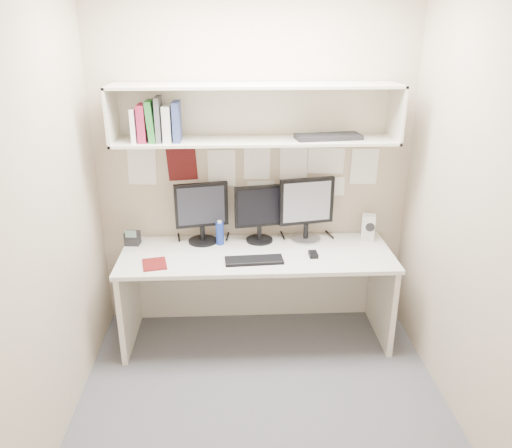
{
  "coord_description": "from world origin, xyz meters",
  "views": [
    {
      "loc": [
        -0.17,
        -2.7,
        2.27
      ],
      "look_at": [
        -0.02,
        0.35,
        1.07
      ],
      "focal_mm": 35.0,
      "sensor_mm": 36.0,
      "label": 1
    }
  ],
  "objects_px": {
    "monitor_left": "(202,210)",
    "speaker": "(368,227)",
    "monitor_right": "(307,207)",
    "maroon_notebook": "(154,264)",
    "keyboard": "(254,260)",
    "monitor_center": "(259,211)",
    "desk_phone": "(132,238)",
    "desk": "(257,295)"
  },
  "relations": [
    {
      "from": "monitor_center",
      "to": "maroon_notebook",
      "type": "height_order",
      "value": "monitor_center"
    },
    {
      "from": "monitor_left",
      "to": "desk_phone",
      "type": "xyz_separation_m",
      "value": [
        -0.53,
        -0.03,
        -0.2
      ]
    },
    {
      "from": "monitor_left",
      "to": "speaker",
      "type": "relative_size",
      "value": 2.36
    },
    {
      "from": "desk",
      "to": "desk_phone",
      "type": "xyz_separation_m",
      "value": [
        -0.94,
        0.19,
        0.42
      ]
    },
    {
      "from": "monitor_left",
      "to": "monitor_center",
      "type": "relative_size",
      "value": 1.06
    },
    {
      "from": "speaker",
      "to": "desk_phone",
      "type": "bearing_deg",
      "value": -165.91
    },
    {
      "from": "monitor_center",
      "to": "desk_phone",
      "type": "relative_size",
      "value": 3.36
    },
    {
      "from": "monitor_center",
      "to": "monitor_right",
      "type": "height_order",
      "value": "monitor_right"
    },
    {
      "from": "desk",
      "to": "monitor_left",
      "type": "relative_size",
      "value": 4.25
    },
    {
      "from": "desk_phone",
      "to": "monitor_right",
      "type": "bearing_deg",
      "value": 6.2
    },
    {
      "from": "maroon_notebook",
      "to": "desk_phone",
      "type": "relative_size",
      "value": 1.5
    },
    {
      "from": "monitor_right",
      "to": "maroon_notebook",
      "type": "xyz_separation_m",
      "value": [
        -1.12,
        -0.4,
        -0.26
      ]
    },
    {
      "from": "keyboard",
      "to": "speaker",
      "type": "height_order",
      "value": "speaker"
    },
    {
      "from": "speaker",
      "to": "monitor_right",
      "type": "bearing_deg",
      "value": -167.97
    },
    {
      "from": "monitor_right",
      "to": "speaker",
      "type": "bearing_deg",
      "value": -12.91
    },
    {
      "from": "keyboard",
      "to": "maroon_notebook",
      "type": "relative_size",
      "value": 2.08
    },
    {
      "from": "desk",
      "to": "maroon_notebook",
      "type": "bearing_deg",
      "value": -166.15
    },
    {
      "from": "desk",
      "to": "monitor_center",
      "type": "distance_m",
      "value": 0.65
    },
    {
      "from": "speaker",
      "to": "desk_phone",
      "type": "relative_size",
      "value": 1.51
    },
    {
      "from": "keyboard",
      "to": "desk_phone",
      "type": "height_order",
      "value": "desk_phone"
    },
    {
      "from": "monitor_center",
      "to": "speaker",
      "type": "distance_m",
      "value": 0.86
    },
    {
      "from": "monitor_right",
      "to": "maroon_notebook",
      "type": "relative_size",
      "value": 2.51
    },
    {
      "from": "speaker",
      "to": "desk_phone",
      "type": "distance_m",
      "value": 1.82
    },
    {
      "from": "desk",
      "to": "speaker",
      "type": "relative_size",
      "value": 10.04
    },
    {
      "from": "keyboard",
      "to": "maroon_notebook",
      "type": "distance_m",
      "value": 0.7
    },
    {
      "from": "monitor_left",
      "to": "monitor_center",
      "type": "xyz_separation_m",
      "value": [
        0.44,
        0.0,
        -0.01
      ]
    },
    {
      "from": "desk",
      "to": "keyboard",
      "type": "xyz_separation_m",
      "value": [
        -0.03,
        -0.16,
        0.37
      ]
    },
    {
      "from": "maroon_notebook",
      "to": "desk_phone",
      "type": "height_order",
      "value": "desk_phone"
    },
    {
      "from": "monitor_right",
      "to": "desk_phone",
      "type": "xyz_separation_m",
      "value": [
        -1.33,
        -0.03,
        -0.22
      ]
    },
    {
      "from": "keyboard",
      "to": "desk_phone",
      "type": "distance_m",
      "value": 0.98
    },
    {
      "from": "monitor_center",
      "to": "maroon_notebook",
      "type": "distance_m",
      "value": 0.89
    },
    {
      "from": "monitor_center",
      "to": "keyboard",
      "type": "relative_size",
      "value": 1.08
    },
    {
      "from": "monitor_left",
      "to": "maroon_notebook",
      "type": "height_order",
      "value": "monitor_left"
    },
    {
      "from": "monitor_center",
      "to": "monitor_right",
      "type": "distance_m",
      "value": 0.36
    },
    {
      "from": "desk_phone",
      "to": "maroon_notebook",
      "type": "bearing_deg",
      "value": -54.79
    },
    {
      "from": "monitor_center",
      "to": "keyboard",
      "type": "xyz_separation_m",
      "value": [
        -0.06,
        -0.38,
        -0.23
      ]
    },
    {
      "from": "keyboard",
      "to": "monitor_center",
      "type": "bearing_deg",
      "value": 77.89
    },
    {
      "from": "monitor_left",
      "to": "keyboard",
      "type": "distance_m",
      "value": 0.59
    },
    {
      "from": "monitor_center",
      "to": "maroon_notebook",
      "type": "xyz_separation_m",
      "value": [
        -0.76,
        -0.4,
        -0.24
      ]
    },
    {
      "from": "speaker",
      "to": "maroon_notebook",
      "type": "distance_m",
      "value": 1.65
    },
    {
      "from": "monitor_left",
      "to": "speaker",
      "type": "xyz_separation_m",
      "value": [
        1.29,
        -0.01,
        -0.16
      ]
    },
    {
      "from": "desk",
      "to": "keyboard",
      "type": "height_order",
      "value": "keyboard"
    }
  ]
}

